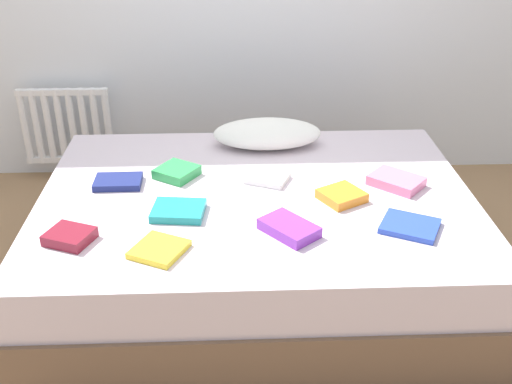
{
  "coord_description": "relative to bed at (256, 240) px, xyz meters",
  "views": [
    {
      "loc": [
        -0.1,
        -2.48,
        1.82
      ],
      "look_at": [
        0.0,
        0.05,
        0.48
      ],
      "focal_mm": 43.42,
      "sensor_mm": 36.0,
      "label": 1
    }
  ],
  "objects": [
    {
      "name": "radiator",
      "position": [
        -1.15,
        1.2,
        0.12
      ],
      "size": [
        0.56,
        0.04,
        0.49
      ],
      "color": "white",
      "rests_on": "ground"
    },
    {
      "name": "textbook_yellow",
      "position": [
        -0.39,
        -0.47,
        0.27
      ],
      "size": [
        0.25,
        0.25,
        0.03
      ],
      "primitive_type": "cube",
      "rotation": [
        0.0,
        0.0,
        -0.46
      ],
      "color": "yellow",
      "rests_on": "bed"
    },
    {
      "name": "textbook_purple",
      "position": [
        0.12,
        -0.35,
        0.28
      ],
      "size": [
        0.26,
        0.27,
        0.05
      ],
      "primitive_type": "cube",
      "rotation": [
        0.0,
        0.0,
        -0.87
      ],
      "color": "purple",
      "rests_on": "bed"
    },
    {
      "name": "textbook_teal",
      "position": [
        -0.34,
        -0.18,
        0.27
      ],
      "size": [
        0.24,
        0.2,
        0.03
      ],
      "primitive_type": "cube",
      "rotation": [
        0.0,
        0.0,
        -0.11
      ],
      "color": "teal",
      "rests_on": "bed"
    },
    {
      "name": "textbook_maroon",
      "position": [
        -0.76,
        -0.38,
        0.28
      ],
      "size": [
        0.21,
        0.2,
        0.04
      ],
      "primitive_type": "cube",
      "rotation": [
        0.0,
        0.0,
        -0.39
      ],
      "color": "maroon",
      "rests_on": "bed"
    },
    {
      "name": "bed",
      "position": [
        0.0,
        0.0,
        0.0
      ],
      "size": [
        2.0,
        1.5,
        0.5
      ],
      "color": "brown",
      "rests_on": "ground"
    },
    {
      "name": "textbook_navy",
      "position": [
        -0.64,
        0.11,
        0.27
      ],
      "size": [
        0.22,
        0.15,
        0.03
      ],
      "primitive_type": "cube",
      "rotation": [
        0.0,
        0.0,
        0.01
      ],
      "color": "navy",
      "rests_on": "bed"
    },
    {
      "name": "textbook_blue",
      "position": [
        0.62,
        -0.34,
        0.26
      ],
      "size": [
        0.28,
        0.27,
        0.02
      ],
      "primitive_type": "cube",
      "rotation": [
        0.0,
        0.0,
        -0.47
      ],
      "color": "#2847B7",
      "rests_on": "bed"
    },
    {
      "name": "textbook_white",
      "position": [
        0.06,
        0.13,
        0.27
      ],
      "size": [
        0.23,
        0.21,
        0.03
      ],
      "primitive_type": "cube",
      "rotation": [
        0.0,
        0.0,
        -0.4
      ],
      "color": "white",
      "rests_on": "bed"
    },
    {
      "name": "pillow",
      "position": [
        0.08,
        0.53,
        0.32
      ],
      "size": [
        0.57,
        0.3,
        0.14
      ],
      "primitive_type": "ellipsoid",
      "color": "white",
      "rests_on": "bed"
    },
    {
      "name": "textbook_orange",
      "position": [
        0.38,
        -0.08,
        0.27
      ],
      "size": [
        0.23,
        0.23,
        0.04
      ],
      "primitive_type": "cube",
      "rotation": [
        0.0,
        0.0,
        0.52
      ],
      "color": "orange",
      "rests_on": "bed"
    },
    {
      "name": "textbook_green",
      "position": [
        -0.37,
        0.19,
        0.28
      ],
      "size": [
        0.24,
        0.24,
        0.05
      ],
      "primitive_type": "cube",
      "rotation": [
        0.0,
        0.0,
        -0.59
      ],
      "color": "green",
      "rests_on": "bed"
    },
    {
      "name": "textbook_pink",
      "position": [
        0.65,
        0.05,
        0.28
      ],
      "size": [
        0.28,
        0.28,
        0.05
      ],
      "primitive_type": "cube",
      "rotation": [
        0.0,
        0.0,
        -0.73
      ],
      "color": "pink",
      "rests_on": "bed"
    },
    {
      "name": "ground_plane",
      "position": [
        0.0,
        0.0,
        -0.25
      ],
      "size": [
        8.0,
        8.0,
        0.0
      ],
      "primitive_type": "plane",
      "color": "#93704C"
    }
  ]
}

